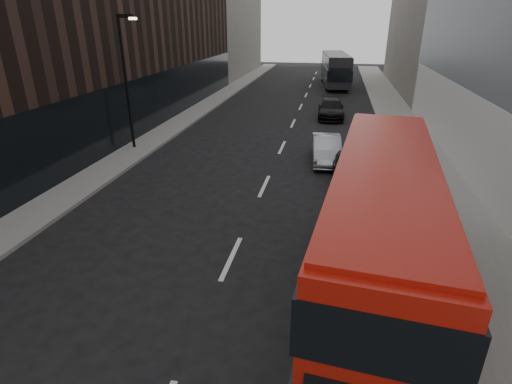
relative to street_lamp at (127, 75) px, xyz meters
The scene contains 10 objects.
sidewalk_right 17.69m from the street_lamp, 24.00° to the left, with size 3.00×80.00×0.15m, color slate.
sidewalk_left 8.12m from the street_lamp, 88.20° to the left, with size 2.00×80.00×0.15m, color slate.
building_left_mid 12.76m from the street_lamp, 105.29° to the left, with size 5.00×24.00×14.00m, color black.
building_left_far 34.24m from the street_lamp, 95.51° to the left, with size 5.00×20.00×13.00m, color #67615B.
street_lamp is the anchor object (origin of this frame).
red_bus 16.89m from the street_lamp, 42.62° to the right, with size 3.33×10.05×4.00m.
grey_bus 28.73m from the street_lamp, 67.74° to the left, with size 3.59×10.87×3.45m.
car_a 12.75m from the street_lamp, 12.85° to the right, with size 1.61×4.00×1.36m, color black.
car_b 11.36m from the street_lamp, ahead, with size 1.42×4.07×1.34m, color #9C9EA5.
car_c 15.43m from the street_lamp, 43.95° to the left, with size 1.90×4.68×1.36m, color black.
Camera 1 is at (2.81, -2.33, 6.90)m, focal length 28.00 mm.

